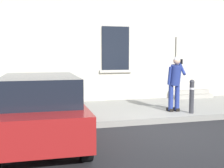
% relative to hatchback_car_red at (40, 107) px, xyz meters
% --- Properties ---
extents(ground_plane, '(80.00, 80.00, 0.00)m').
position_rel_hatchback_car_red_xyz_m(ground_plane, '(3.08, -0.00, -0.79)').
color(ground_plane, '#232326').
extents(sidewalk, '(24.00, 3.60, 0.15)m').
position_rel_hatchback_car_red_xyz_m(sidewalk, '(3.08, 2.80, -0.71)').
color(sidewalk, '#99968E').
rests_on(sidewalk, ground).
extents(curb_edge, '(24.00, 0.12, 0.15)m').
position_rel_hatchback_car_red_xyz_m(curb_edge, '(3.08, 0.94, -0.71)').
color(curb_edge, gray).
rests_on(curb_edge, ground).
extents(building_facade, '(24.00, 1.52, 7.50)m').
position_rel_hatchback_car_red_xyz_m(building_facade, '(3.08, 5.29, 2.94)').
color(building_facade, beige).
rests_on(building_facade, ground).
extents(entrance_stoop, '(1.76, 0.64, 0.32)m').
position_rel_hatchback_car_red_xyz_m(entrance_stoop, '(6.27, 4.33, -0.51)').
color(entrance_stoop, '#9E998E').
rests_on(entrance_stoop, sidewalk).
extents(hatchback_car_red, '(1.88, 4.11, 1.50)m').
position_rel_hatchback_car_red_xyz_m(hatchback_car_red, '(0.00, 0.00, 0.00)').
color(hatchback_car_red, maroon).
rests_on(hatchback_car_red, ground).
extents(bollard_near_person, '(0.15, 0.15, 1.04)m').
position_rel_hatchback_car_red_xyz_m(bollard_near_person, '(4.57, 1.35, -0.08)').
color(bollard_near_person, '#333338').
rests_on(bollard_near_person, sidewalk).
extents(person_on_phone, '(0.51, 0.51, 1.74)m').
position_rel_hatchback_car_red_xyz_m(person_on_phone, '(4.19, 1.72, 0.36)').
color(person_on_phone, navy).
rests_on(person_on_phone, sidewalk).
extents(planter_charcoal, '(0.44, 0.44, 0.86)m').
position_rel_hatchback_car_red_xyz_m(planter_charcoal, '(1.21, 4.01, -0.18)').
color(planter_charcoal, '#2D2D30').
rests_on(planter_charcoal, sidewalk).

